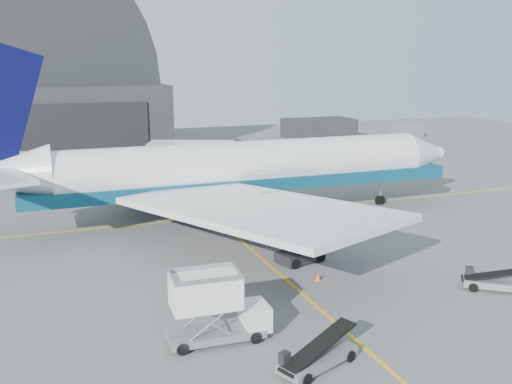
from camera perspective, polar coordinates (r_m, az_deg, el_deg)
name	(u,v)px	position (r m, az deg, el deg)	size (l,w,h in m)	color
ground	(296,288)	(40.40, 4.00, -9.57)	(200.00, 200.00, 0.00)	#565659
taxi_lines	(237,237)	(51.49, -1.87, -4.53)	(80.00, 42.12, 0.02)	gold
distant_bldg_a	(319,138)	(119.73, 6.27, 5.39)	(14.00, 8.00, 4.00)	black
distant_bldg_b	(399,137)	(124.97, 14.11, 5.39)	(8.00, 6.00, 2.80)	slate
airliner	(229,170)	(56.11, -2.73, 2.22)	(51.43, 49.87, 18.05)	white
catering_truck	(214,308)	(32.49, -4.18, -11.51)	(5.83, 2.40, 3.96)	slate
pushback_tug	(301,254)	(45.31, 4.51, -6.18)	(4.12, 3.05, 1.71)	black
belt_loader_a	(317,357)	(30.65, 6.14, -16.12)	(4.94, 3.15, 1.87)	slate
belt_loader_b	(498,282)	(43.12, 23.05, -8.30)	(4.69, 4.07, 1.90)	slate
traffic_cone	(318,277)	(41.71, 6.22, -8.46)	(0.41, 0.41, 0.59)	#FF6308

